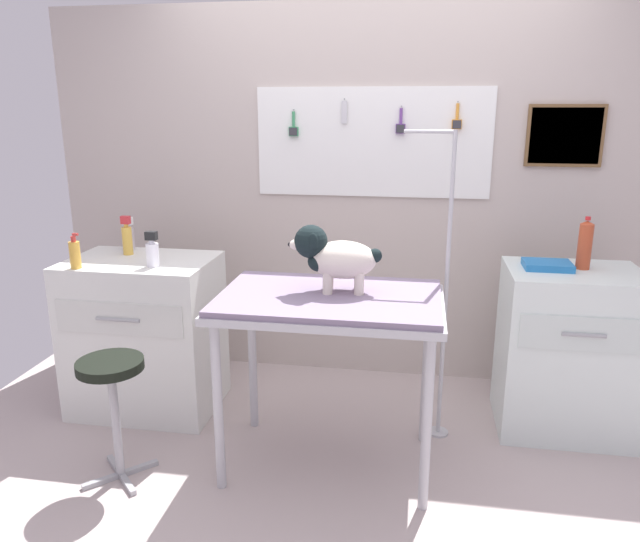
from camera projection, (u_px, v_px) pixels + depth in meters
ground at (336, 485)px, 2.82m from camera, size 4.40×4.00×0.04m
rear_wall_panel at (368, 197)px, 3.72m from camera, size 4.00×0.11×2.30m
grooming_table at (330, 312)px, 2.77m from camera, size 1.04×0.68×0.87m
grooming_arm at (444, 302)px, 3.04m from camera, size 0.29×0.11×1.60m
dog at (334, 256)px, 2.75m from camera, size 0.43×0.22×0.31m
counter_left at (146, 334)px, 3.43m from camera, size 0.80×0.58×0.89m
cabinet_right at (567, 351)px, 3.19m from camera, size 0.68×0.54×0.89m
stool at (112, 385)px, 2.73m from camera, size 0.30×0.30×0.60m
spray_bottle_tall at (127, 238)px, 3.40m from camera, size 0.06×0.06×0.22m
pump_bottle_white at (129, 236)px, 3.52m from camera, size 0.06×0.06×0.19m
detangler_spray at (75, 254)px, 3.11m from camera, size 0.06×0.06×0.19m
spray_bottle_short at (152, 252)px, 3.15m from camera, size 0.07×0.07×0.19m
soda_bottle at (585, 245)px, 3.07m from camera, size 0.07×0.07×0.27m
supply_tray at (547, 265)px, 3.11m from camera, size 0.24×0.18×0.04m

